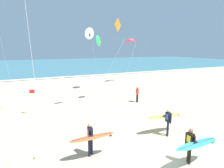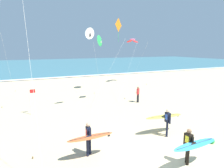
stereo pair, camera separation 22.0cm
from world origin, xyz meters
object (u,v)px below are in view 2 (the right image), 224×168
lifeguard_flag (31,99)px  beach_ball (212,141)px  kite_delta_ivory_extra (90,34)px  bystander_red_top (138,94)px  surfer_lead (166,118)px  surfer_trailing (192,144)px  kite_arc_rose_high (132,41)px  kite_delta_emerald_outer (100,41)px  kite_diamond_amber_close (119,28)px  surfer_third (89,137)px

lifeguard_flag → beach_ball: size_ratio=7.50×
kite_delta_ivory_extra → bystander_red_top: kite_delta_ivory_extra is taller
surfer_lead → surfer_trailing: bearing=-109.3°
kite_delta_ivory_extra → kite_arc_rose_high: bearing=44.7°
kite_delta_emerald_outer → surfer_trailing: bearing=-96.9°
surfer_trailing → kite_arc_rose_high: (8.29, 19.52, 5.27)m
kite_diamond_amber_close → lifeguard_flag: 9.88m
kite_arc_rose_high → surfer_lead: bearing=-113.7°
bystander_red_top → lifeguard_flag: lifeguard_flag is taller
kite_delta_emerald_outer → kite_arc_rose_high: bearing=25.5°
beach_ball → kite_diamond_amber_close: bearing=96.1°
kite_delta_emerald_outer → beach_ball: size_ratio=24.38×
lifeguard_flag → beach_ball: lifeguard_flag is taller
kite_delta_emerald_outer → bystander_red_top: size_ratio=4.29×
kite_delta_ivory_extra → lifeguard_flag: kite_delta_ivory_extra is taller
surfer_third → kite_delta_ivory_extra: size_ratio=0.32×
kite_arc_rose_high → kite_diamond_amber_close: size_ratio=0.83×
surfer_third → kite_delta_ivory_extra: 9.38m
surfer_trailing → kite_arc_rose_high: size_ratio=0.37×
surfer_third → lifeguard_flag: size_ratio=1.07×
kite_delta_emerald_outer → kite_delta_ivory_extra: bearing=-117.4°
kite_delta_emerald_outer → kite_delta_ivory_extra: kite_delta_ivory_extra is taller
kite_diamond_amber_close → kite_delta_ivory_extra: (-3.13, -0.84, -0.67)m
surfer_lead → surfer_third: same height
surfer_trailing → lifeguard_flag: 12.13m
surfer_lead → kite_delta_ivory_extra: 9.06m
surfer_trailing → bystander_red_top: (3.35, 9.82, -0.24)m
kite_arc_rose_high → kite_diamond_amber_close: kite_diamond_amber_close is taller
surfer_trailing → beach_ball: 3.05m
bystander_red_top → kite_delta_ivory_extra: bearing=179.3°
surfer_trailing → beach_ball: (2.72, 1.02, -0.91)m
kite_arc_rose_high → lifeguard_flag: size_ratio=3.16×
surfer_lead → bystander_red_top: (2.29, 6.81, -0.24)m
beach_ball → kite_delta_ivory_extra: bearing=115.2°
bystander_red_top → lifeguard_flag: bearing=176.8°
kite_diamond_amber_close → beach_ball: (1.04, -9.70, -6.93)m
lifeguard_flag → beach_ball: bearing=-46.0°
surfer_third → bystander_red_top: (7.27, 7.23, -0.23)m
kite_delta_ivory_extra → lifeguard_flag: 7.08m
surfer_third → kite_delta_emerald_outer: kite_delta_emerald_outer is taller
kite_delta_emerald_outer → lifeguard_flag: 11.41m
surfer_third → beach_ball: (6.65, -1.56, -0.90)m
bystander_red_top → beach_ball: (-0.62, -8.80, -0.67)m
bystander_red_top → kite_delta_emerald_outer: bearing=101.4°
kite_delta_emerald_outer → surfer_lead: bearing=-94.0°
surfer_trailing → kite_delta_ivory_extra: bearing=98.3°
kite_diamond_amber_close → kite_delta_ivory_extra: size_ratio=1.15×
surfer_lead → lifeguard_flag: bearing=135.0°
surfer_lead → lifeguard_flag: size_ratio=1.23×
surfer_trailing → surfer_third: same height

